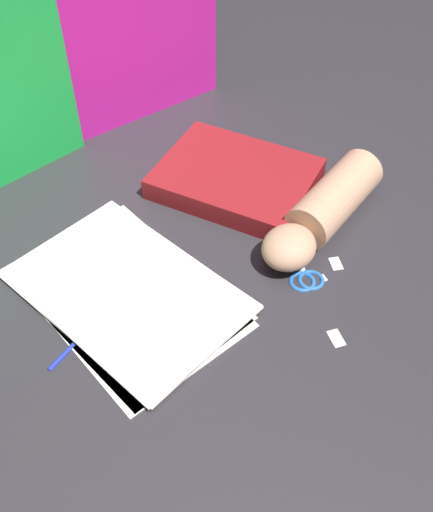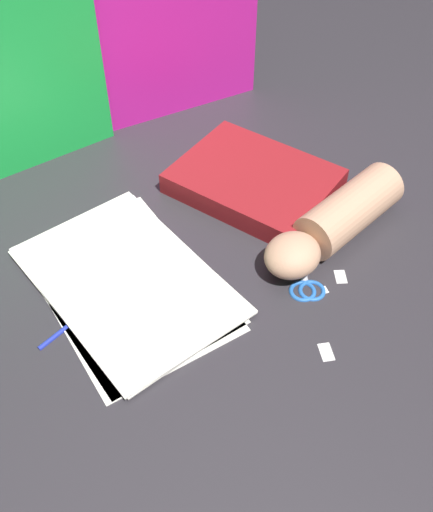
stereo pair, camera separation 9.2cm
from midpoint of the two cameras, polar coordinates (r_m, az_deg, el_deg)
The scene contains 9 objects.
ground_plane at distance 0.96m, azimuth -3.44°, elevation -2.95°, with size 6.00×6.00×0.00m, color #2D2B30.
paper_stack at distance 0.96m, azimuth -11.32°, elevation -3.51°, with size 0.26×0.38×0.01m.
book_closed at distance 1.12m, azimuth -0.53°, elevation 7.29°, with size 0.29×0.33×0.04m.
scissors at distance 0.98m, azimuth 5.43°, elevation -1.09°, with size 0.13×0.16×0.01m.
hand_forearm at distance 1.03m, azimuth 7.64°, elevation 4.20°, with size 0.31×0.12×0.08m.
paper_scrap_near at distance 0.97m, azimuth 7.48°, elevation -2.23°, with size 0.01×0.02×0.00m.
paper_scrap_mid at distance 0.90m, azimuth 8.49°, elevation -7.91°, with size 0.03×0.04×0.00m.
paper_scrap_far at distance 1.00m, azimuth 8.75°, elevation -0.84°, with size 0.03×0.03×0.00m.
pen at distance 0.93m, azimuth -15.24°, elevation -7.08°, with size 0.15×0.04×0.01m.
Camera 1 is at (-0.43, -0.45, 0.73)m, focal length 42.00 mm.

